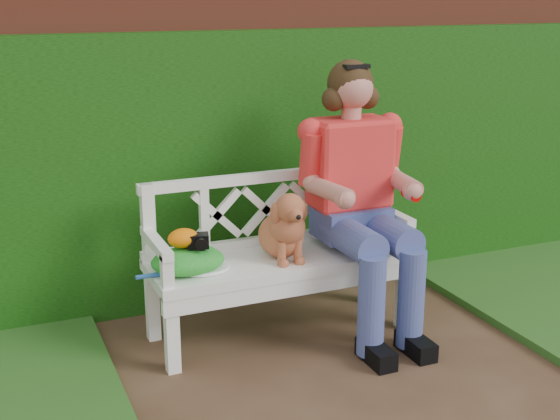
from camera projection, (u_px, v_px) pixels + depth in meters
name	position (u px, v px, depth m)	size (l,w,h in m)	color
ground	(387.00, 417.00, 3.52)	(60.00, 60.00, 0.00)	#412919
brick_wall	(243.00, 122.00, 4.89)	(10.00, 0.30, 2.20)	brown
ivy_hedge	(256.00, 167.00, 4.76)	(10.00, 0.18, 1.70)	#1F6010
garden_bench	(280.00, 295.00, 4.32)	(1.58, 0.60, 0.48)	white
seated_woman	(354.00, 193.00, 4.32)	(0.68, 0.91, 1.61)	#CD3E57
dog	(283.00, 224.00, 4.16)	(0.27, 0.37, 0.41)	brown
tennis_racket	(199.00, 268.00, 4.02)	(0.54, 0.23, 0.03)	white
green_bag	(188.00, 260.00, 3.99)	(0.40, 0.31, 0.14)	#266C2F
camera_item	(198.00, 241.00, 3.97)	(0.11, 0.08, 0.07)	black
baseball_glove	(183.00, 238.00, 3.96)	(0.17, 0.12, 0.10)	orange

